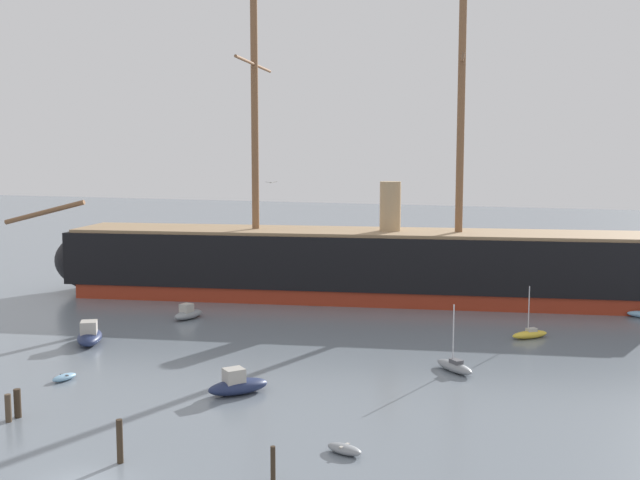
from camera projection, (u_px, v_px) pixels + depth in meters
The scene contains 15 objects.
tall_ship at pixel (355, 263), 85.12m from camera, with size 76.59×21.06×37.08m.
dinghy_foreground_left at pixel (64, 377), 55.16m from camera, with size 1.27×2.12×0.47m.
dinghy_foreground_right at pixel (344, 449), 41.82m from camera, with size 2.34×1.55×0.51m.
motorboat_near_centre at pixel (237, 385), 52.05m from camera, with size 4.16×4.42×1.80m.
motorboat_mid_left at pixel (90, 336), 65.56m from camera, with size 4.18×5.20×2.03m.
sailboat_mid_right at pixel (454, 366), 57.32m from camera, with size 3.65×3.47×5.05m.
motorboat_alongside_bow at pixel (188, 313), 75.30m from camera, with size 2.26×3.89×1.53m.
sailboat_alongside_stern at pixel (530, 334), 67.51m from camera, with size 3.39×3.17×4.65m.
sailboat_far_left at pixel (164, 276), 99.00m from camera, with size 2.51×3.45×4.40m.
motorboat_distant_centre at pixel (397, 274), 99.27m from camera, with size 3.00×4.01×1.56m.
mooring_piling_nearest at pixel (273, 465), 38.05m from camera, with size 0.25×0.25×1.89m, color #382B1E.
mooring_piling_left_pair at pixel (120, 441), 40.48m from camera, with size 0.34×0.34×2.37m, color #382B1E.
mooring_piling_right_pair at pixel (8, 408), 46.66m from camera, with size 0.38×0.38×1.72m, color #4C3D2D.
mooring_piling_midwater at pixel (17, 403), 47.44m from camera, with size 0.43×0.43×1.79m, color #382B1E.
seagull_in_flight at pixel (271, 182), 67.33m from camera, with size 0.66×1.22×0.14m.
Camera 1 is at (23.11, -30.07, 16.37)m, focal length 43.27 mm.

